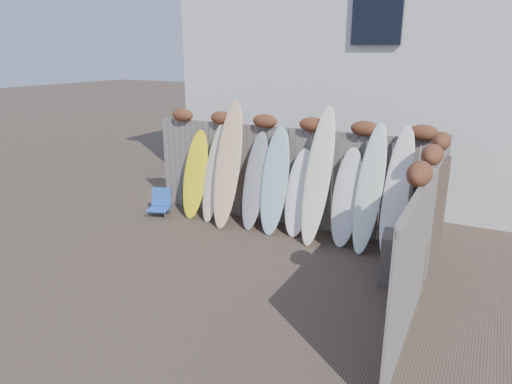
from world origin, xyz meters
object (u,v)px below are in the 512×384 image
at_px(beach_chair, 160,203).
at_px(lattice_panel, 426,224).
at_px(wooden_crate, 403,259).
at_px(surfboard_0, 195,174).

bearing_deg(beach_chair, lattice_panel, -5.88).
relative_size(beach_chair, lattice_panel, 0.31).
distance_m(wooden_crate, lattice_panel, 0.63).
bearing_deg(surfboard_0, wooden_crate, -14.81).
relative_size(wooden_crate, surfboard_0, 0.40).
distance_m(beach_chair, surfboard_0, 1.03).
height_order(beach_chair, surfboard_0, surfboard_0).
distance_m(beach_chair, lattice_panel, 5.58).
bearing_deg(lattice_panel, beach_chair, -169.53).
bearing_deg(wooden_crate, beach_chair, 172.41).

